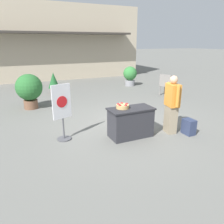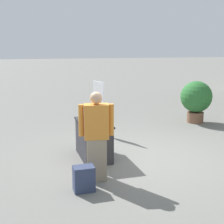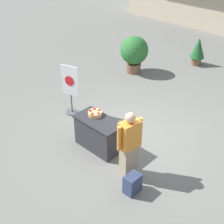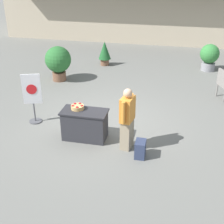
{
  "view_description": "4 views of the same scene",
  "coord_description": "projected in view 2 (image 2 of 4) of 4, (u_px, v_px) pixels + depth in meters",
  "views": [
    {
      "loc": [
        -3.04,
        -5.51,
        2.42
      ],
      "look_at": [
        -0.59,
        -0.17,
        0.51
      ],
      "focal_mm": 35.0,
      "sensor_mm": 36.0,
      "label": 1
    },
    {
      "loc": [
        5.83,
        -2.32,
        2.31
      ],
      "look_at": [
        0.19,
        -0.6,
        1.08
      ],
      "focal_mm": 50.0,
      "sensor_mm": 36.0,
      "label": 2
    },
    {
      "loc": [
        3.97,
        -4.89,
        4.78
      ],
      "look_at": [
        -0.58,
        -0.17,
        0.59
      ],
      "focal_mm": 50.0,
      "sensor_mm": 36.0,
      "label": 3
    },
    {
      "loc": [
        1.81,
        -7.51,
        4.32
      ],
      "look_at": [
        0.24,
        -0.3,
        0.55
      ],
      "focal_mm": 50.0,
      "sensor_mm": 36.0,
      "label": 4
    }
  ],
  "objects": [
    {
      "name": "ground_plane",
      "position": [
        137.0,
        159.0,
        6.59
      ],
      "size": [
        120.0,
        120.0,
        0.0
      ],
      "primitive_type": "plane",
      "color": "slate"
    },
    {
      "name": "person_visitor",
      "position": [
        96.0,
        136.0,
        5.4
      ],
      "size": [
        0.33,
        0.6,
        1.58
      ],
      "rotation": [
        0.0,
        0.0,
        2.95
      ],
      "color": "gray",
      "rests_on": "ground_plane"
    },
    {
      "name": "poster_board",
      "position": [
        99.0,
        107.0,
        8.23
      ],
      "size": [
        0.49,
        0.36,
        1.44
      ],
      "rotation": [
        0.0,
        0.0,
        -1.26
      ],
      "color": "#4C4C51",
      "rests_on": "ground_plane"
    },
    {
      "name": "display_table",
      "position": [
        94.0,
        139.0,
        6.61
      ],
      "size": [
        1.17,
        0.6,
        0.78
      ],
      "color": "#2D2D33",
      "rests_on": "ground_plane"
    },
    {
      "name": "apple_basket",
      "position": [
        95.0,
        117.0,
        6.73
      ],
      "size": [
        0.33,
        0.33,
        0.13
      ],
      "color": "tan",
      "rests_on": "display_table"
    },
    {
      "name": "backpack",
      "position": [
        84.0,
        179.0,
        5.08
      ],
      "size": [
        0.24,
        0.34,
        0.42
      ],
      "color": "#2D3856",
      "rests_on": "ground_plane"
    },
    {
      "name": "potted_plant_far_right",
      "position": [
        196.0,
        98.0,
        9.64
      ],
      "size": [
        0.97,
        0.97,
        1.3
      ],
      "color": "brown",
      "rests_on": "ground_plane"
    }
  ]
}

